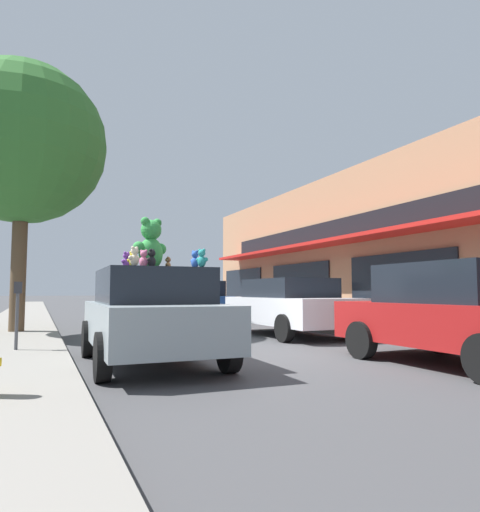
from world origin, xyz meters
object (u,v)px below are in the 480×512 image
at_px(teddy_bear_cream, 134,257).
at_px(parked_car_far_center, 288,305).
at_px(parked_car_far_left, 457,313).
at_px(teddy_bear_yellow, 133,259).
at_px(parked_car_far_right, 197,299).
at_px(teddy_bear_pink, 144,259).
at_px(plush_art_car, 151,314).
at_px(parking_meter, 17,306).
at_px(teddy_bear_teal, 202,258).
at_px(teddy_bear_purple, 126,260).
at_px(teddy_bear_giant, 151,245).
at_px(street_tree, 23,144).
at_px(teddy_bear_blue, 195,260).
at_px(teddy_bear_brown, 168,264).
at_px(teddy_bear_black, 152,259).

bearing_deg(teddy_bear_cream, parked_car_far_center, -176.98).
distance_m(teddy_bear_cream, parked_car_far_left, 5.37).
bearing_deg(teddy_bear_yellow, parked_car_far_right, -103.22).
bearing_deg(parked_car_far_left, teddy_bear_pink, 160.74).
bearing_deg(plush_art_car, parking_meter, 141.35).
distance_m(teddy_bear_pink, teddy_bear_teal, 0.94).
bearing_deg(parked_car_far_left, parked_car_far_center, 90.00).
xyz_separation_m(teddy_bear_teal, parked_car_far_left, (4.09, -1.24, -0.87)).
bearing_deg(parked_car_far_left, plush_art_car, 154.23).
xyz_separation_m(teddy_bear_purple, teddy_bear_pink, (0.21, -0.38, 0.00)).
relative_size(teddy_bear_purple, teddy_bear_yellow, 1.19).
distance_m(plush_art_car, parking_meter, 2.78).
bearing_deg(teddy_bear_giant, street_tree, -91.12).
height_order(teddy_bear_pink, parked_car_far_left, teddy_bear_pink).
distance_m(teddy_bear_teal, teddy_bear_blue, 0.28).
relative_size(teddy_bear_giant, parked_car_far_right, 0.22).
height_order(teddy_bear_giant, teddy_bear_brown, teddy_bear_giant).
distance_m(teddy_bear_purple, teddy_bear_black, 0.53).
bearing_deg(teddy_bear_giant, parked_car_far_left, 129.16).
xyz_separation_m(teddy_bear_yellow, parked_car_far_left, (5.12, -1.50, -0.85)).
distance_m(teddy_bear_purple, parked_car_far_left, 5.59).
height_order(teddy_bear_purple, parking_meter, teddy_bear_purple).
bearing_deg(teddy_bear_pink, parked_car_far_center, -103.21).
bearing_deg(teddy_bear_brown, teddy_bear_black, -7.36).
bearing_deg(parked_car_far_right, plush_art_car, -112.02).
bearing_deg(teddy_bear_yellow, teddy_bear_black, -142.37).
height_order(teddy_bear_cream, parked_car_far_left, teddy_bear_cream).
bearing_deg(street_tree, teddy_bear_teal, -68.39).
bearing_deg(parked_car_far_center, teddy_bear_purple, -145.29).
bearing_deg(plush_art_car, teddy_bear_giant, 84.95).
xyz_separation_m(plush_art_car, street_tree, (-2.30, 6.19, 4.55)).
height_order(teddy_bear_cream, parked_car_far_center, teddy_bear_cream).
bearing_deg(teddy_bear_cream, parked_car_far_left, 128.23).
bearing_deg(teddy_bear_purple, teddy_bear_giant, 173.86).
height_order(plush_art_car, teddy_bear_cream, teddy_bear_cream).
height_order(plush_art_car, street_tree, street_tree).
distance_m(teddy_bear_purple, parked_car_far_center, 6.28).
relative_size(teddy_bear_blue, teddy_bear_cream, 0.97).
relative_size(teddy_bear_purple, parked_car_far_left, 0.07).
relative_size(teddy_bear_giant, street_tree, 0.12).
relative_size(teddy_bear_pink, parked_car_far_center, 0.06).
relative_size(teddy_bear_black, teddy_bear_brown, 1.26).
height_order(teddy_bear_giant, teddy_bear_teal, teddy_bear_giant).
distance_m(teddy_bear_black, teddy_bear_blue, 0.69).
relative_size(parked_car_far_left, parked_car_far_center, 0.90).
xyz_separation_m(teddy_bear_yellow, street_tree, (-1.82, 6.93, 3.67)).
xyz_separation_m(teddy_bear_brown, teddy_bear_cream, (-0.80, -1.04, 0.03)).
bearing_deg(street_tree, teddy_bear_brown, -66.54).
xyz_separation_m(teddy_bear_blue, teddy_bear_cream, (-1.01, -0.16, 0.00)).
bearing_deg(teddy_bear_brown, teddy_bear_blue, 38.90).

